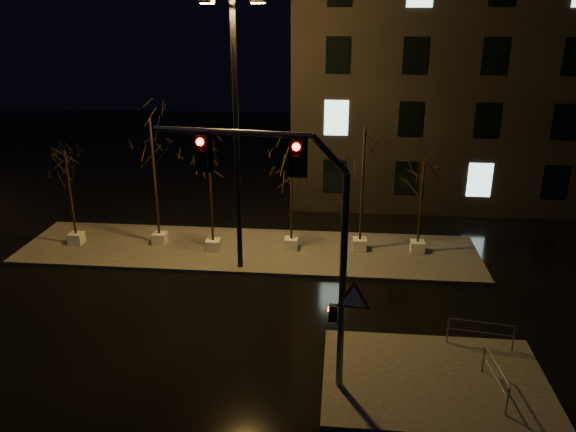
# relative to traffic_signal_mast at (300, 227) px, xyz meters

# --- Properties ---
(ground) EXTENTS (90.00, 90.00, 0.00)m
(ground) POSITION_rel_traffic_signal_mast_xyz_m (-3.24, 3.96, -5.28)
(ground) COLOR black
(ground) RESTS_ON ground
(median) EXTENTS (22.00, 5.00, 0.15)m
(median) POSITION_rel_traffic_signal_mast_xyz_m (-3.24, 9.96, -5.21)
(median) COLOR #3F3E39
(median) RESTS_ON ground
(sidewalk_corner) EXTENTS (7.00, 5.00, 0.15)m
(sidewalk_corner) POSITION_rel_traffic_signal_mast_xyz_m (4.26, 0.46, -5.21)
(sidewalk_corner) COLOR #3F3E39
(sidewalk_corner) RESTS_ON ground
(building) EXTENTS (25.00, 12.00, 15.00)m
(building) POSITION_rel_traffic_signal_mast_xyz_m (10.76, 21.96, 2.22)
(building) COLOR black
(building) RESTS_ON ground
(tree_0) EXTENTS (1.80, 1.80, 4.82)m
(tree_0) POSITION_rel_traffic_signal_mast_xyz_m (-11.80, 9.79, -1.48)
(tree_0) COLOR silver
(tree_0) RESTS_ON median
(tree_1) EXTENTS (1.80, 1.80, 6.38)m
(tree_1) POSITION_rel_traffic_signal_mast_xyz_m (-7.70, 10.18, -0.29)
(tree_1) COLOR silver
(tree_1) RESTS_ON median
(tree_2) EXTENTS (1.80, 1.80, 5.98)m
(tree_2) POSITION_rel_traffic_signal_mast_xyz_m (-4.88, 9.61, -0.60)
(tree_2) COLOR silver
(tree_2) RESTS_ON median
(tree_3) EXTENTS (1.80, 1.80, 4.56)m
(tree_3) POSITION_rel_traffic_signal_mast_xyz_m (-1.17, 10.16, -1.67)
(tree_3) COLOR silver
(tree_3) RESTS_ON median
(tree_4) EXTENTS (1.80, 1.80, 6.12)m
(tree_4) POSITION_rel_traffic_signal_mast_xyz_m (2.12, 10.41, -0.49)
(tree_4) COLOR silver
(tree_4) RESTS_ON median
(tree_5) EXTENTS (1.80, 1.80, 4.67)m
(tree_5) POSITION_rel_traffic_signal_mast_xyz_m (4.85, 10.36, -1.59)
(tree_5) COLOR silver
(tree_5) RESTS_ON median
(traffic_signal_mast) EXTENTS (6.36, 0.94, 7.82)m
(traffic_signal_mast) POSITION_rel_traffic_signal_mast_xyz_m (0.00, 0.00, 0.00)
(traffic_signal_mast) COLOR slate
(traffic_signal_mast) RESTS_ON sidewalk_corner
(streetlight_main) EXTENTS (2.77, 1.25, 11.39)m
(streetlight_main) POSITION_rel_traffic_signal_mast_xyz_m (-3.27, 7.96, 1.44)
(streetlight_main) COLOR black
(streetlight_main) RESTS_ON median
(guard_rail_a) EXTENTS (2.17, 0.38, 0.95)m
(guard_rail_a) POSITION_rel_traffic_signal_mast_xyz_m (6.04, 2.46, -4.52)
(guard_rail_a) COLOR slate
(guard_rail_a) RESTS_ON sidewalk_corner
(guard_rail_b) EXTENTS (0.25, 2.10, 1.00)m
(guard_rail_b) POSITION_rel_traffic_signal_mast_xyz_m (5.91, -0.06, -4.49)
(guard_rail_b) COLOR slate
(guard_rail_b) RESTS_ON sidewalk_corner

